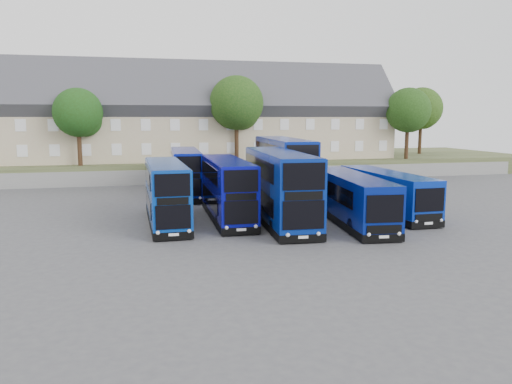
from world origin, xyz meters
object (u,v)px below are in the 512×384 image
(coach_east_a, at_px, (351,199))
(tree_mid, at_px, (238,105))
(tree_west, at_px, (80,114))
(tree_east, at_px, (409,112))
(dd_front_mid, at_px, (227,191))
(dd_front_left, at_px, (166,194))
(tree_far, at_px, (422,110))

(coach_east_a, height_order, tree_mid, tree_mid)
(tree_west, relative_size, tree_east, 0.94)
(tree_west, height_order, tree_east, tree_east)
(dd_front_mid, distance_m, tree_west, 23.58)
(dd_front_mid, xyz_separation_m, coach_east_a, (7.59, -2.82, -0.43))
(dd_front_left, xyz_separation_m, tree_west, (-7.10, 20.59, 5.14))
(tree_mid, bearing_deg, coach_east_a, -83.38)
(coach_east_a, distance_m, tree_west, 30.15)
(coach_east_a, bearing_deg, dd_front_left, 174.30)
(dd_front_mid, height_order, tree_far, tree_far)
(tree_mid, xyz_separation_m, tree_far, (26.00, 6.50, -0.34))
(dd_front_mid, bearing_deg, tree_west, 120.02)
(tree_mid, relative_size, tree_east, 1.12)
(dd_front_mid, bearing_deg, coach_east_a, -19.30)
(tree_east, relative_size, tree_far, 0.94)
(dd_front_left, relative_size, tree_east, 1.21)
(dd_front_mid, distance_m, tree_east, 32.47)
(tree_far, bearing_deg, dd_front_left, -141.67)
(dd_front_mid, relative_size, tree_far, 1.16)
(coach_east_a, xyz_separation_m, tree_west, (-18.72, 22.98, 5.53))
(dd_front_left, relative_size, coach_east_a, 0.85)
(tree_far, bearing_deg, tree_mid, -165.96)
(tree_far, bearing_deg, tree_west, -170.54)
(dd_front_mid, distance_m, coach_east_a, 8.11)
(dd_front_left, xyz_separation_m, dd_front_mid, (4.03, 0.44, 0.04))
(coach_east_a, distance_m, tree_east, 29.34)
(tree_west, height_order, tree_mid, tree_mid)
(tree_mid, relative_size, tree_far, 1.06)
(coach_east_a, height_order, tree_far, tree_far)
(tree_mid, bearing_deg, tree_west, -178.21)
(coach_east_a, relative_size, tree_far, 1.33)
(dd_front_mid, height_order, tree_east, tree_east)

